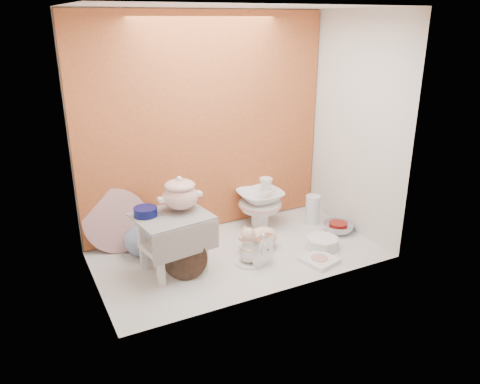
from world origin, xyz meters
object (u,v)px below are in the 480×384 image
object	(u,v)px
blue_white_vase	(143,234)
porcelain_tower	(260,202)
gold_rim_teacup	(249,253)
crystal_bowl	(338,228)
floral_platter	(116,221)
dinner_plate_stack	(322,243)
plush_pig	(262,238)
mantel_clock	(263,249)
step_stool	(173,243)
soup_tureen	(180,193)

from	to	relation	value
blue_white_vase	porcelain_tower	size ratio (longest dim) A/B	0.73
gold_rim_teacup	crystal_bowl	size ratio (longest dim) A/B	0.60
floral_platter	crystal_bowl	xyz separation A→B (m)	(1.46, -0.45, -0.17)
dinner_plate_stack	plush_pig	bearing A→B (deg)	154.73
floral_platter	dinner_plate_stack	size ratio (longest dim) A/B	1.90
blue_white_vase	mantel_clock	bearing A→B (deg)	-38.60
step_stool	soup_tureen	world-z (taller)	soup_tureen
step_stool	crystal_bowl	bearing A→B (deg)	-9.45
floral_platter	dinner_plate_stack	world-z (taller)	floral_platter
mantel_clock	porcelain_tower	distance (m)	0.59
mantel_clock	crystal_bowl	xyz separation A→B (m)	(0.71, 0.16, -0.07)
floral_platter	gold_rim_teacup	xyz separation A→B (m)	(0.69, -0.56, -0.14)
step_stool	mantel_clock	size ratio (longest dim) A/B	2.00
dinner_plate_stack	porcelain_tower	size ratio (longest dim) A/B	0.61
step_stool	soup_tureen	bearing A→B (deg)	23.41
step_stool	plush_pig	size ratio (longest dim) A/B	1.52
mantel_clock	crystal_bowl	distance (m)	0.73
gold_rim_teacup	dinner_plate_stack	xyz separation A→B (m)	(0.53, -0.04, -0.03)
plush_pig	dinner_plate_stack	bearing A→B (deg)	-1.35
crystal_bowl	dinner_plate_stack	bearing A→B (deg)	-149.03
soup_tureen	dinner_plate_stack	bearing A→B (deg)	-14.11
soup_tureen	crystal_bowl	xyz separation A→B (m)	(1.14, -0.08, -0.43)
floral_platter	plush_pig	world-z (taller)	floral_platter
plush_pig	crystal_bowl	distance (m)	0.61
step_stool	blue_white_vase	bearing A→B (deg)	101.06
step_stool	gold_rim_teacup	world-z (taller)	step_stool
step_stool	plush_pig	world-z (taller)	step_stool
mantel_clock	gold_rim_teacup	distance (m)	0.10
floral_platter	blue_white_vase	distance (m)	0.20
mantel_clock	plush_pig	xyz separation A→B (m)	(0.10, 0.19, -0.02)
step_stool	blue_white_vase	distance (m)	0.31
step_stool	gold_rim_teacup	size ratio (longest dim) A/B	3.16
step_stool	porcelain_tower	bearing A→B (deg)	14.79
blue_white_vase	gold_rim_teacup	xyz separation A→B (m)	(0.55, -0.43, -0.07)
gold_rim_teacup	blue_white_vase	bearing A→B (deg)	141.90
plush_pig	porcelain_tower	distance (m)	0.39
porcelain_tower	blue_white_vase	bearing A→B (deg)	-177.73
blue_white_vase	crystal_bowl	bearing A→B (deg)	-13.84
floral_platter	plush_pig	distance (m)	0.96
blue_white_vase	crystal_bowl	xyz separation A→B (m)	(1.32, -0.33, -0.10)
plush_pig	porcelain_tower	world-z (taller)	porcelain_tower
mantel_clock	crystal_bowl	world-z (taller)	mantel_clock
soup_tureen	dinner_plate_stack	size ratio (longest dim) A/B	1.15
dinner_plate_stack	crystal_bowl	bearing A→B (deg)	30.97
step_stool	gold_rim_teacup	xyz separation A→B (m)	(0.45, -0.14, -0.11)
blue_white_vase	dinner_plate_stack	distance (m)	1.18
soup_tureen	gold_rim_teacup	bearing A→B (deg)	-26.29
mantel_clock	crystal_bowl	bearing A→B (deg)	-9.20
step_stool	crystal_bowl	world-z (taller)	step_stool
mantel_clock	crystal_bowl	size ratio (longest dim) A/B	0.95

